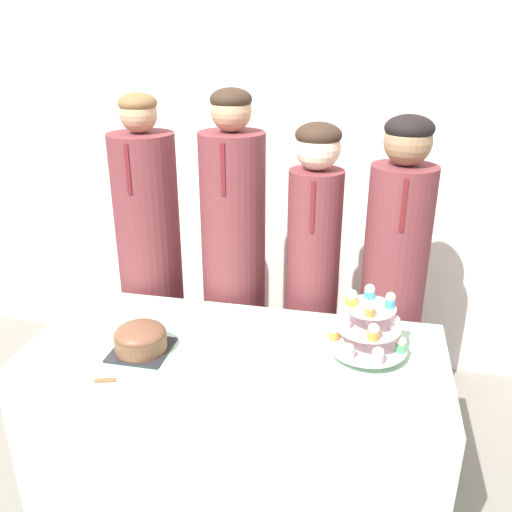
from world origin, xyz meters
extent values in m
cube|color=silver|center=(0.00, 1.56, 1.35)|extent=(9.00, 0.06, 2.70)
cube|color=#A8DBB2|center=(0.00, 0.35, 0.37)|extent=(1.61, 0.70, 0.74)
cube|color=#232328|center=(-0.34, 0.25, 0.75)|extent=(0.21, 0.21, 0.01)
cylinder|color=brown|center=(-0.34, 0.25, 0.78)|extent=(0.20, 0.20, 0.06)
ellipsoid|color=brown|center=(-0.34, 0.25, 0.82)|extent=(0.19, 0.19, 0.07)
cube|color=silver|center=(-0.27, 0.08, 0.74)|extent=(0.17, 0.06, 0.00)
cube|color=brown|center=(-0.39, 0.04, 0.74)|extent=(0.08, 0.04, 0.01)
cylinder|color=silver|center=(0.50, 0.41, 0.84)|extent=(0.02, 0.02, 0.20)
cylinder|color=silver|center=(0.50, 0.41, 0.78)|extent=(0.30, 0.30, 0.01)
cylinder|color=silver|center=(0.50, 0.41, 0.86)|extent=(0.24, 0.24, 0.01)
cylinder|color=silver|center=(0.50, 0.41, 0.94)|extent=(0.19, 0.19, 0.01)
cylinder|color=yellow|center=(0.56, 0.52, 0.80)|extent=(0.04, 0.04, 0.03)
sphere|color=#F4E5C6|center=(0.56, 0.52, 0.82)|extent=(0.04, 0.04, 0.04)
cylinder|color=orange|center=(0.44, 0.52, 0.80)|extent=(0.04, 0.04, 0.03)
sphere|color=white|center=(0.44, 0.52, 0.82)|extent=(0.04, 0.04, 0.04)
cylinder|color=orange|center=(0.37, 0.43, 0.80)|extent=(0.04, 0.04, 0.03)
sphere|color=silver|center=(0.37, 0.43, 0.83)|extent=(0.04, 0.04, 0.04)
cylinder|color=white|center=(0.43, 0.30, 0.80)|extent=(0.04, 0.04, 0.03)
sphere|color=#F4E5C6|center=(0.43, 0.30, 0.82)|extent=(0.04, 0.04, 0.04)
cylinder|color=pink|center=(0.54, 0.29, 0.80)|extent=(0.04, 0.04, 0.03)
sphere|color=white|center=(0.54, 0.29, 0.83)|extent=(0.04, 0.04, 0.04)
cylinder|color=#4CB766|center=(0.62, 0.39, 0.80)|extent=(0.04, 0.04, 0.03)
sphere|color=beige|center=(0.62, 0.39, 0.83)|extent=(0.04, 0.04, 0.04)
cylinder|color=orange|center=(0.52, 0.32, 0.88)|extent=(0.04, 0.04, 0.03)
sphere|color=beige|center=(0.52, 0.32, 0.90)|extent=(0.04, 0.04, 0.04)
cylinder|color=white|center=(0.59, 0.41, 0.88)|extent=(0.04, 0.04, 0.02)
sphere|color=silver|center=(0.59, 0.41, 0.90)|extent=(0.04, 0.04, 0.04)
cylinder|color=pink|center=(0.54, 0.49, 0.88)|extent=(0.04, 0.04, 0.03)
sphere|color=silver|center=(0.54, 0.49, 0.90)|extent=(0.04, 0.04, 0.04)
cylinder|color=white|center=(0.43, 0.49, 0.88)|extent=(0.04, 0.04, 0.03)
sphere|color=silver|center=(0.43, 0.49, 0.90)|extent=(0.03, 0.03, 0.03)
cylinder|color=white|center=(0.41, 0.38, 0.88)|extent=(0.05, 0.05, 0.03)
sphere|color=silver|center=(0.41, 0.38, 0.91)|extent=(0.04, 0.04, 0.04)
cylinder|color=#3893DB|center=(0.49, 0.48, 0.96)|extent=(0.04, 0.04, 0.02)
sphere|color=beige|center=(0.49, 0.48, 0.98)|extent=(0.04, 0.04, 0.04)
cylinder|color=yellow|center=(0.43, 0.41, 0.96)|extent=(0.05, 0.05, 0.03)
sphere|color=beige|center=(0.43, 0.41, 0.99)|extent=(0.04, 0.04, 0.04)
cylinder|color=orange|center=(0.50, 0.34, 0.96)|extent=(0.04, 0.04, 0.03)
sphere|color=silver|center=(0.50, 0.34, 0.98)|extent=(0.04, 0.04, 0.04)
cylinder|color=#3893DB|center=(0.57, 0.42, 0.96)|extent=(0.04, 0.04, 0.03)
sphere|color=#F4E5C6|center=(0.57, 0.42, 0.99)|extent=(0.04, 0.04, 0.04)
cylinder|color=brown|center=(-0.57, 0.90, 0.73)|extent=(0.31, 0.31, 1.45)
sphere|color=tan|center=(-0.57, 0.90, 1.54)|extent=(0.17, 0.17, 0.17)
ellipsoid|color=brown|center=(-0.57, 0.90, 1.58)|extent=(0.17, 0.17, 0.09)
cube|color=maroon|center=(-0.57, 0.74, 1.32)|extent=(0.02, 0.01, 0.22)
cylinder|color=brown|center=(-0.14, 0.90, 0.74)|extent=(0.30, 0.30, 1.47)
sphere|color=tan|center=(-0.14, 0.90, 1.56)|extent=(0.18, 0.18, 0.18)
ellipsoid|color=#332319|center=(-0.14, 0.90, 1.61)|extent=(0.18, 0.18, 0.10)
cube|color=maroon|center=(-0.14, 0.75, 1.34)|extent=(0.02, 0.01, 0.22)
cylinder|color=brown|center=(0.23, 0.90, 0.66)|extent=(0.24, 0.24, 1.32)
sphere|color=beige|center=(0.23, 0.90, 1.42)|extent=(0.19, 0.19, 0.19)
ellipsoid|color=#332319|center=(0.23, 0.90, 1.47)|extent=(0.20, 0.20, 0.11)
cube|color=maroon|center=(0.23, 0.78, 1.19)|extent=(0.02, 0.01, 0.22)
cylinder|color=brown|center=(0.60, 0.90, 0.68)|extent=(0.28, 0.28, 1.36)
sphere|color=#8E6B4C|center=(0.60, 0.90, 1.46)|extent=(0.20, 0.20, 0.20)
ellipsoid|color=black|center=(0.60, 0.90, 1.52)|extent=(0.20, 0.20, 0.11)
cube|color=maroon|center=(0.60, 0.76, 1.23)|extent=(0.02, 0.01, 0.22)
camera|label=1|loc=(0.46, -1.39, 1.87)|focal=38.00mm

